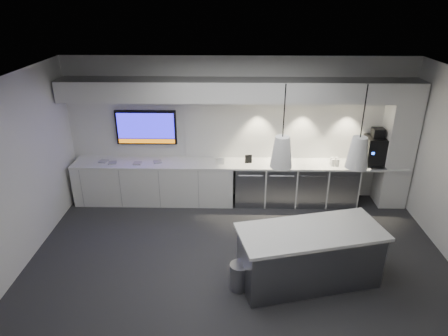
{
  "coord_description": "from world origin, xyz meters",
  "views": [
    {
      "loc": [
        -0.13,
        -5.36,
        4.13
      ],
      "look_at": [
        -0.26,
        1.1,
        1.26
      ],
      "focal_mm": 32.0,
      "sensor_mm": 36.0,
      "label": 1
    }
  ],
  "objects_px": {
    "bin": "(240,276)",
    "coffee_machine": "(376,149)",
    "island": "(309,256)",
    "wall_tv": "(146,127)"
  },
  "relations": [
    {
      "from": "island",
      "to": "coffee_machine",
      "type": "xyz_separation_m",
      "value": [
        1.72,
        2.56,
        0.75
      ]
    },
    {
      "from": "bin",
      "to": "coffee_machine",
      "type": "xyz_separation_m",
      "value": [
        2.77,
        2.75,
        1.0
      ]
    },
    {
      "from": "coffee_machine",
      "to": "bin",
      "type": "bearing_deg",
      "value": -134.48
    },
    {
      "from": "island",
      "to": "bin",
      "type": "xyz_separation_m",
      "value": [
        -1.05,
        -0.19,
        -0.25
      ]
    },
    {
      "from": "wall_tv",
      "to": "island",
      "type": "relative_size",
      "value": 0.54
    },
    {
      "from": "wall_tv",
      "to": "island",
      "type": "distance_m",
      "value": 4.22
    },
    {
      "from": "wall_tv",
      "to": "bin",
      "type": "xyz_separation_m",
      "value": [
        1.91,
        -3.0,
        -1.35
      ]
    },
    {
      "from": "bin",
      "to": "coffee_machine",
      "type": "bearing_deg",
      "value": 44.83
    },
    {
      "from": "island",
      "to": "wall_tv",
      "type": "bearing_deg",
      "value": 122.74
    },
    {
      "from": "wall_tv",
      "to": "bin",
      "type": "bearing_deg",
      "value": -57.53
    }
  ]
}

